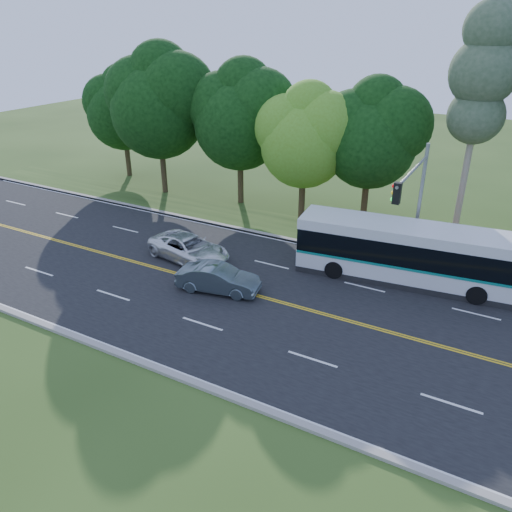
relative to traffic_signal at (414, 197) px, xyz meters
The scene contains 12 objects.
ground 9.65m from the traffic_signal, 140.23° to the right, with size 120.00×120.00×0.00m, color #2C4517.
road 9.65m from the traffic_signal, 140.23° to the right, with size 60.00×14.00×0.02m, color black.
curb_north 8.15m from the traffic_signal, 164.96° to the left, with size 60.00×0.30×0.15m, color gray.
curb_south 14.86m from the traffic_signal, 117.35° to the right, with size 60.00×0.30×0.15m, color gray.
grass_verge 8.74m from the traffic_signal, 151.03° to the left, with size 60.00×4.00×0.10m, color #2C4517.
lane_markings 9.71m from the traffic_signal, 140.63° to the right, with size 57.60×13.82×0.00m.
tree_row 13.61m from the traffic_signal, 150.00° to the left, with size 44.70×9.10×13.84m.
bougainvillea_hedge 4.86m from the traffic_signal, 75.94° to the left, with size 9.50×2.25×1.50m.
traffic_signal is the anchor object (origin of this frame).
transit_bus 3.12m from the traffic_signal, 16.97° to the right, with size 12.15×3.89×3.12m.
sedan 10.72m from the traffic_signal, 143.62° to the right, with size 1.49×4.27×1.41m, color slate.
suv 12.68m from the traffic_signal, 162.56° to the right, with size 2.39×5.19×1.44m, color white.
Camera 1 is at (11.03, -19.36, 12.79)m, focal length 35.00 mm.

